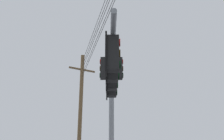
{
  "coord_description": "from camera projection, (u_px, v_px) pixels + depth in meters",
  "views": [
    {
      "loc": [
        6.01,
        -7.13,
        2.14
      ],
      "look_at": [
        1.71,
        -0.54,
        5.04
      ],
      "focal_mm": 40.49,
      "sensor_mm": 36.0,
      "label": 1
    }
  ],
  "objects": [
    {
      "name": "signal_mast_assembly",
      "position": [
        112.0,
        88.0,
        8.56
      ],
      "size": [
        3.3,
        4.57,
        6.29
      ],
      "color": "gray",
      "rests_on": "ground"
    },
    {
      "name": "utility_pole_wooden",
      "position": [
        80.0,
        117.0,
        19.3
      ],
      "size": [
        1.14,
        2.09,
        10.58
      ],
      "color": "brown",
      "rests_on": "ground"
    }
  ]
}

